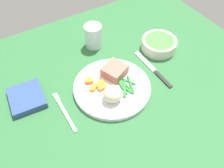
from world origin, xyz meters
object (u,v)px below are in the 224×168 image
Objects in this scene: dinner_plate at (112,87)px; fork at (65,112)px; meat_portion at (115,71)px; napkin at (27,98)px; water_glass at (94,37)px; salad_bowl at (159,44)px; knife at (153,70)px.

dinner_plate is 17.47cm from fork.
fork is at bearing -168.35° from meat_portion.
dinner_plate is at bearing -130.60° from meat_portion.
napkin is at bearing 158.00° from dinner_plate.
napkin reaches higher than fork.
meat_portion reaches higher than fork.
water_glass is 25.38cm from salad_bowl.
knife is 2.25× the size of water_glass.
knife is 44.49cm from napkin.
fork is 0.81× the size of knife.
meat_portion is at bearing -12.27° from napkin.
water_glass reaches higher than meat_portion.
water_glass is 0.68× the size of salad_bowl.
fork is 32.73cm from water_glass.
fork is at bearing -51.93° from napkin.
dinner_plate is at bearing 177.51° from knife.
water_glass is at bearing 21.56° from napkin.
water_glass is at bearing 115.65° from knife.
salad_bowl is 1.14× the size of napkin.
napkin is (-51.88, 2.41, -1.30)cm from salad_bowl.
dinner_plate is at bearing -162.86° from salad_bowl.
dinner_plate is 1.93× the size of salad_bowl.
dinner_plate is 5.91cm from meat_portion.
napkin is at bearing -158.44° from water_glass.
knife is at bearing -0.94° from dinner_plate.
salad_bowl is at bearing 9.98° from meat_portion.
salad_bowl reaches higher than napkin.
meat_portion is 21.61cm from fork.
salad_bowl is at bearing -2.65° from napkin.
dinner_plate is 2.20× the size of napkin.
salad_bowl is at bearing 9.88° from fork.
napkin reaches higher than knife.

